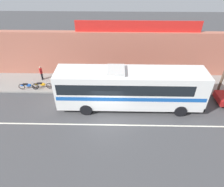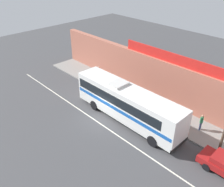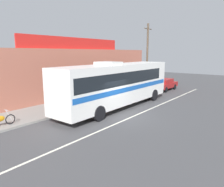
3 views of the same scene
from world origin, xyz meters
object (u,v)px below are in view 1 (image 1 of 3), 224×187
Objects in this scene: intercity_bus at (129,87)px; pedestrian_near_shop at (41,72)px; motorcycle_purple at (28,86)px; pedestrian_by_curb at (104,79)px; pedestrian_far_left at (187,75)px; motorcycle_black at (42,85)px.

pedestrian_near_shop is (-8.97, 4.11, -1.03)m from intercity_bus.
motorcycle_purple is 7.48m from pedestrian_by_curb.
intercity_bus is at bearing -24.62° from pedestrian_near_shop.
intercity_bus is 10.14m from motorcycle_purple.
motorcycle_purple is (-9.79, 2.22, -1.50)m from intercity_bus.
intercity_bus is 7.90× the size of pedestrian_near_shop.
intercity_bus is 7.24m from pedestrian_far_left.
intercity_bus is at bearing -50.20° from pedestrian_by_curb.
pedestrian_far_left is at bearing -1.37° from pedestrian_near_shop.
motorcycle_black is 1.19× the size of pedestrian_by_curb.
pedestrian_near_shop is at bearing 107.01° from motorcycle_black.
motorcycle_black is 1.35m from motorcycle_purple.
pedestrian_by_curb is at bearing 129.80° from intercity_bus.
motorcycle_black is 14.64m from pedestrian_far_left.
motorcycle_purple is at bearing -174.48° from pedestrian_far_left.
pedestrian_near_shop reaches higher than motorcycle_purple.
pedestrian_far_left reaches higher than pedestrian_near_shop.
motorcycle_black is at bearing 8.21° from motorcycle_purple.
pedestrian_by_curb is at bearing -11.01° from pedestrian_near_shop.
pedestrian_far_left is (8.47, 0.93, 0.02)m from pedestrian_by_curb.
pedestrian_far_left is (15.09, -0.36, 0.07)m from pedestrian_near_shop.
pedestrian_near_shop is (0.81, 1.90, 0.47)m from motorcycle_purple.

